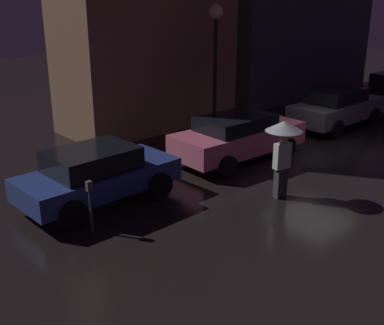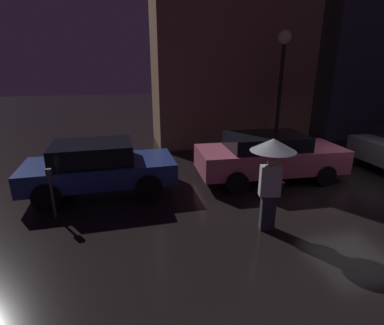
{
  "view_description": "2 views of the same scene",
  "coord_description": "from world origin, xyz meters",
  "px_view_note": "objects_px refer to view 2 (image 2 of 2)",
  "views": [
    {
      "loc": [
        -13.15,
        -8.49,
        5.04
      ],
      "look_at": [
        -5.63,
        -0.11,
        1.0
      ],
      "focal_mm": 45.0,
      "sensor_mm": 36.0,
      "label": 1
    },
    {
      "loc": [
        -6.69,
        -6.77,
        3.44
      ],
      "look_at": [
        -5.12,
        0.21,
        1.07
      ],
      "focal_mm": 28.0,
      "sensor_mm": 36.0,
      "label": 2
    }
  ],
  "objects_px": {
    "pedestrian_with_umbrella": "(272,162)",
    "parked_car_blue": "(99,166)",
    "parked_car_pink": "(269,156)",
    "parking_meter": "(51,188)",
    "street_lamp_near": "(282,63)"
  },
  "relations": [
    {
      "from": "pedestrian_with_umbrella",
      "to": "street_lamp_near",
      "type": "xyz_separation_m",
      "value": [
        3.07,
        5.56,
        1.92
      ]
    },
    {
      "from": "parking_meter",
      "to": "parked_car_pink",
      "type": "bearing_deg",
      "value": 11.39
    },
    {
      "from": "parking_meter",
      "to": "street_lamp_near",
      "type": "height_order",
      "value": "street_lamp_near"
    },
    {
      "from": "street_lamp_near",
      "to": "parked_car_blue",
      "type": "bearing_deg",
      "value": -158.05
    },
    {
      "from": "parked_car_blue",
      "to": "parked_car_pink",
      "type": "distance_m",
      "value": 5.02
    },
    {
      "from": "parking_meter",
      "to": "pedestrian_with_umbrella",
      "type": "bearing_deg",
      "value": -18.73
    },
    {
      "from": "pedestrian_with_umbrella",
      "to": "parking_meter",
      "type": "xyz_separation_m",
      "value": [
        -4.61,
        1.56,
        -0.79
      ]
    },
    {
      "from": "parked_car_blue",
      "to": "parking_meter",
      "type": "bearing_deg",
      "value": -128.0
    },
    {
      "from": "parked_car_blue",
      "to": "parked_car_pink",
      "type": "bearing_deg",
      "value": -2.54
    },
    {
      "from": "parked_car_blue",
      "to": "street_lamp_near",
      "type": "xyz_separation_m",
      "value": [
        6.73,
        2.71,
        2.7
      ]
    },
    {
      "from": "parked_car_pink",
      "to": "street_lamp_near",
      "type": "distance_m",
      "value": 4.25
    },
    {
      "from": "parked_car_pink",
      "to": "parking_meter",
      "type": "distance_m",
      "value": 6.1
    },
    {
      "from": "parked_car_pink",
      "to": "street_lamp_near",
      "type": "height_order",
      "value": "street_lamp_near"
    },
    {
      "from": "parked_car_pink",
      "to": "street_lamp_near",
      "type": "relative_size",
      "value": 0.97
    },
    {
      "from": "pedestrian_with_umbrella",
      "to": "parked_car_blue",
      "type": "bearing_deg",
      "value": 154.31
    }
  ]
}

